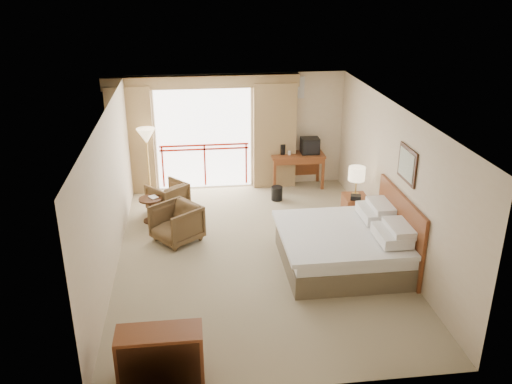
{
  "coord_description": "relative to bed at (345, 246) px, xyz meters",
  "views": [
    {
      "loc": [
        -1.09,
        -8.75,
        4.88
      ],
      "look_at": [
        0.05,
        0.4,
        1.07
      ],
      "focal_mm": 38.0,
      "sensor_mm": 36.0,
      "label": 1
    }
  ],
  "objects": [
    {
      "name": "armchair_near",
      "position": [
        -2.95,
        1.31,
        -0.38
      ],
      "size": [
        1.12,
        1.12,
        0.74
      ],
      "primitive_type": "imported",
      "rotation": [
        0.0,
        0.0,
        -0.91
      ],
      "color": "#48341F",
      "rests_on": "floor"
    },
    {
      "name": "dresser",
      "position": [
        -3.1,
        -2.52,
        -0.02
      ],
      "size": [
        1.08,
        0.46,
        0.72
      ],
      "rotation": [
        0.0,
        0.0,
        -0.05
      ],
      "color": "brown",
      "rests_on": "floor"
    },
    {
      "name": "wastebasket",
      "position": [
        -0.72,
        3.05,
        -0.22
      ],
      "size": [
        0.31,
        0.31,
        0.32
      ],
      "primitive_type": "cylinder",
      "rotation": [
        0.0,
        0.0,
        0.26
      ],
      "color": "black",
      "rests_on": "floor"
    },
    {
      "name": "book",
      "position": [
        -3.49,
        2.25,
        0.14
      ],
      "size": [
        0.23,
        0.25,
        0.02
      ],
      "primitive_type": "imported",
      "rotation": [
        0.0,
        0.0,
        0.51
      ],
      "color": "white",
      "rests_on": "side_table"
    },
    {
      "name": "hvac_vent",
      "position": [
        -0.2,
        4.07,
        1.97
      ],
      "size": [
        0.5,
        0.04,
        0.5
      ],
      "primitive_type": "cube",
      "color": "silver",
      "rests_on": "wall_back"
    },
    {
      "name": "side_table",
      "position": [
        -3.49,
        2.25,
        -0.02
      ],
      "size": [
        0.47,
        0.47,
        0.52
      ],
      "rotation": [
        0.0,
        0.0,
        0.14
      ],
      "color": "black",
      "rests_on": "floor"
    },
    {
      "name": "nightstand",
      "position": [
        0.64,
        1.52,
        -0.05
      ],
      "size": [
        0.47,
        0.56,
        0.65
      ],
      "primitive_type": "cube",
      "rotation": [
        0.0,
        0.0,
        -0.03
      ],
      "color": "brown",
      "rests_on": "floor"
    },
    {
      "name": "curtain_right",
      "position": [
        -0.65,
        3.95,
        0.87
      ],
      "size": [
        1.0,
        0.26,
        2.5
      ],
      "primitive_type": "cube",
      "color": "olive",
      "rests_on": "wall_back"
    },
    {
      "name": "phone",
      "position": [
        0.59,
        1.37,
        0.32
      ],
      "size": [
        0.24,
        0.21,
        0.09
      ],
      "primitive_type": "cube",
      "rotation": [
        0.0,
        0.0,
        -0.31
      ],
      "color": "black",
      "rests_on": "nightstand"
    },
    {
      "name": "desk",
      "position": [
        -0.11,
        3.89,
        0.26
      ],
      "size": [
        1.26,
        0.61,
        0.82
      ],
      "rotation": [
        0.0,
        0.0,
        0.08
      ],
      "color": "brown",
      "rests_on": "floor"
    },
    {
      "name": "floor_lamp",
      "position": [
        -3.57,
        3.55,
        1.03
      ],
      "size": [
        0.42,
        0.42,
        1.64
      ],
      "rotation": [
        0.0,
        0.0,
        0.22
      ],
      "color": "tan",
      "rests_on": "floor"
    },
    {
      "name": "wall_back",
      "position": [
        -1.5,
        4.1,
        0.97
      ],
      "size": [
        5.0,
        0.0,
        5.0
      ],
      "primitive_type": "plane",
      "rotation": [
        1.57,
        0.0,
        0.0
      ],
      "color": "beige",
      "rests_on": "ground"
    },
    {
      "name": "floor",
      "position": [
        -1.5,
        0.6,
        -0.38
      ],
      "size": [
        7.0,
        7.0,
        0.0
      ],
      "primitive_type": "plane",
      "color": "gray",
      "rests_on": "ground"
    },
    {
      "name": "balcony_railing",
      "position": [
        -2.3,
        4.06,
        0.44
      ],
      "size": [
        2.09,
        0.03,
        1.02
      ],
      "color": "#A71D0E",
      "rests_on": "wall_back"
    },
    {
      "name": "headboard",
      "position": [
        0.96,
        0.0,
        0.27
      ],
      "size": [
        0.06,
        2.1,
        1.3
      ],
      "primitive_type": "cube",
      "color": "brown",
      "rests_on": "wall_right"
    },
    {
      "name": "wall_left",
      "position": [
        -4.0,
        0.6,
        0.97
      ],
      "size": [
        0.0,
        7.0,
        7.0
      ],
      "primitive_type": "plane",
      "rotation": [
        1.57,
        0.0,
        1.57
      ],
      "color": "beige",
      "rests_on": "ground"
    },
    {
      "name": "wall_front",
      "position": [
        -1.5,
        -2.9,
        0.97
      ],
      "size": [
        5.0,
        0.0,
        5.0
      ],
      "primitive_type": "plane",
      "rotation": [
        -1.57,
        0.0,
        0.0
      ],
      "color": "beige",
      "rests_on": "ground"
    },
    {
      "name": "armchair_far",
      "position": [
        -3.15,
        2.73,
        -0.38
      ],
      "size": [
        1.0,
        1.0,
        0.66
      ],
      "primitive_type": "imported",
      "rotation": [
        0.0,
        0.0,
        -2.43
      ],
      "color": "#48341F",
      "rests_on": "floor"
    },
    {
      "name": "ceiling",
      "position": [
        -1.5,
        0.6,
        2.32
      ],
      "size": [
        7.0,
        7.0,
        0.0
      ],
      "primitive_type": "plane",
      "rotation": [
        3.14,
        0.0,
        0.0
      ],
      "color": "white",
      "rests_on": "wall_back"
    },
    {
      "name": "framed_art",
      "position": [
        0.97,
        0.0,
        1.47
      ],
      "size": [
        0.04,
        0.72,
        0.6
      ],
      "color": "black",
      "rests_on": "wall_right"
    },
    {
      "name": "cup",
      "position": [
        -0.31,
        3.78,
        0.49
      ],
      "size": [
        0.08,
        0.08,
        0.1
      ],
      "primitive_type": "cylinder",
      "rotation": [
        0.0,
        0.0,
        -0.25
      ],
      "color": "white",
      "rests_on": "desk"
    },
    {
      "name": "balcony_door",
      "position": [
        -2.3,
        4.08,
        0.82
      ],
      "size": [
        2.4,
        0.0,
        2.4
      ],
      "primitive_type": "plane",
      "rotation": [
        1.57,
        0.0,
        0.0
      ],
      "color": "white",
      "rests_on": "wall_back"
    },
    {
      "name": "table_lamp",
      "position": [
        0.64,
        1.57,
        0.73
      ],
      "size": [
        0.33,
        0.33,
        0.58
      ],
      "rotation": [
        0.0,
        0.0,
        -0.14
      ],
      "color": "tan",
      "rests_on": "nightstand"
    },
    {
      "name": "wall_right",
      "position": [
        1.0,
        0.6,
        0.97
      ],
      "size": [
        0.0,
        7.0,
        7.0
      ],
      "primitive_type": "plane",
      "rotation": [
        1.57,
        0.0,
        -1.57
      ],
      "color": "beige",
      "rests_on": "ground"
    },
    {
      "name": "curtain_left",
      "position": [
        -3.95,
        3.95,
        0.87
      ],
      "size": [
        1.0,
        0.26,
        2.5
      ],
      "primitive_type": "cube",
      "color": "olive",
      "rests_on": "wall_back"
    },
    {
      "name": "valance",
      "position": [
        -2.3,
        3.98,
        2.17
      ],
      "size": [
        4.4,
        0.22,
        0.28
      ],
      "primitive_type": "cube",
      "color": "olive",
      "rests_on": "wall_back"
    },
    {
      "name": "bed",
      "position": [
        0.0,
        0.0,
        0.0
      ],
      "size": [
        2.13,
        2.06,
        0.97
      ],
      "color": "brown",
      "rests_on": "floor"
    },
    {
      "name": "coffee_maker",
      "position": [
        -0.46,
        3.83,
        0.57
      ],
      "size": [
        0.14,
        0.14,
        0.25
      ],
      "primitive_type": "cylinder",
      "rotation": [
        0.0,
        0.0,
        -0.17
      ],
      "color": "black",
      "rests_on": "desk"
    },
    {
      "name": "tv",
      "position": [
        0.19,
        3.82,
        0.63
      ],
      "size": [
        0.42,
        0.34,
        0.38
      ],
      "rotation": [
        0.0,
        0.0,
        -0.13
      ],
      "color": "black",
      "rests_on": "desk"
    }
  ]
}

